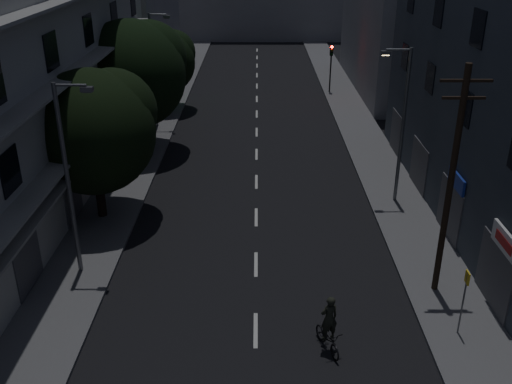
{
  "coord_description": "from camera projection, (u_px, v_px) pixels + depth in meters",
  "views": [
    {
      "loc": [
        0.06,
        -10.2,
        13.13
      ],
      "look_at": [
        0.0,
        12.0,
        3.0
      ],
      "focal_mm": 40.0,
      "sensor_mm": 36.0,
      "label": 1
    }
  ],
  "objects": [
    {
      "name": "building_far_right",
      "position": [
        393.0,
        15.0,
        50.22
      ],
      "size": [
        6.0,
        20.0,
        13.0
      ],
      "primitive_type": "cube",
      "color": "slate",
      "rests_on": "ground"
    },
    {
      "name": "lane_markings",
      "position": [
        257.0,
        123.0,
        43.16
      ],
      "size": [
        0.15,
        60.5,
        0.01
      ],
      "color": "beige",
      "rests_on": "ground"
    },
    {
      "name": "street_lamp_right",
      "position": [
        401.0,
        119.0,
        28.56
      ],
      "size": [
        1.51,
        0.25,
        8.0
      ],
      "color": "#595D61",
      "rests_on": "sidewalk_right"
    },
    {
      "name": "cyclist",
      "position": [
        328.0,
        332.0,
        19.42
      ],
      "size": [
        1.15,
        1.8,
        2.16
      ],
      "rotation": [
        0.0,
        0.0,
        0.36
      ],
      "color": "black",
      "rests_on": "ground"
    },
    {
      "name": "street_lamp_left_near",
      "position": [
        70.0,
        172.0,
        22.25
      ],
      "size": [
        1.51,
        0.25,
        8.0
      ],
      "color": "#5B5D63",
      "rests_on": "sidewalk_left"
    },
    {
      "name": "tree_far",
      "position": [
        163.0,
        60.0,
        44.56
      ],
      "size": [
        5.07,
        5.07,
        6.27
      ],
      "color": "black",
      "rests_on": "sidewalk_left"
    },
    {
      "name": "tree_near",
      "position": [
        94.0,
        127.0,
        26.87
      ],
      "size": [
        5.99,
        5.99,
        7.39
      ],
      "color": "black",
      "rests_on": "sidewalk_left"
    },
    {
      "name": "tree_mid",
      "position": [
        132.0,
        70.0,
        35.26
      ],
      "size": [
        6.77,
        6.77,
        8.33
      ],
      "color": "black",
      "rests_on": "sidewalk_left"
    },
    {
      "name": "utility_pole",
      "position": [
        451.0,
        180.0,
        20.86
      ],
      "size": [
        1.8,
        0.24,
        9.0
      ],
      "color": "black",
      "rests_on": "sidewalk_right"
    },
    {
      "name": "traffic_signal_far_right",
      "position": [
        331.0,
        59.0,
        49.72
      ],
      "size": [
        0.28,
        0.37,
        4.1
      ],
      "color": "black",
      "rests_on": "sidewalk_right"
    },
    {
      "name": "building_left",
      "position": [
        15.0,
        68.0,
        28.24
      ],
      "size": [
        7.0,
        36.0,
        14.0
      ],
      "color": "#9F9F9A",
      "rests_on": "ground"
    },
    {
      "name": "ground",
      "position": [
        257.0,
        152.0,
        37.48
      ],
      "size": [
        160.0,
        160.0,
        0.0
      ],
      "primitive_type": "plane",
      "color": "black",
      "rests_on": "ground"
    },
    {
      "name": "sidewalk_left",
      "position": [
        143.0,
        150.0,
        37.47
      ],
      "size": [
        3.0,
        90.0,
        0.15
      ],
      "primitive_type": "cube",
      "color": "#565659",
      "rests_on": "ground"
    },
    {
      "name": "traffic_signal_far_left",
      "position": [
        178.0,
        61.0,
        48.76
      ],
      "size": [
        0.28,
        0.37,
        4.1
      ],
      "color": "black",
      "rests_on": "sidewalk_left"
    },
    {
      "name": "sidewalk_right",
      "position": [
        371.0,
        151.0,
        37.43
      ],
      "size": [
        3.0,
        90.0,
        0.15
      ],
      "primitive_type": "cube",
      "color": "#565659",
      "rests_on": "ground"
    },
    {
      "name": "street_lamp_left_far",
      "position": [
        154.0,
        65.0,
        40.2
      ],
      "size": [
        1.51,
        0.25,
        8.0
      ],
      "color": "slate",
      "rests_on": "sidewalk_left"
    },
    {
      "name": "bus_stop_sign",
      "position": [
        465.0,
        291.0,
        19.58
      ],
      "size": [
        0.06,
        0.35,
        2.52
      ],
      "color": "#595B60",
      "rests_on": "sidewalk_right"
    }
  ]
}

